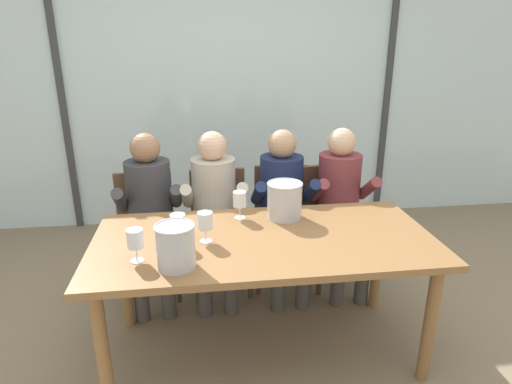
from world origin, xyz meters
TOP-DOWN VIEW (x-y plane):
  - ground at (0.00, 1.00)m, footprint 14.00×14.00m
  - window_glass_panel at (0.00, 2.16)m, footprint 7.13×0.03m
  - window_mullion_left at (-1.60, 2.14)m, footprint 0.06×0.06m
  - window_mullion_right at (1.60, 2.14)m, footprint 0.06×0.06m
  - hillside_vineyard at (0.00, 6.05)m, footprint 13.13×2.40m
  - dining_table at (0.00, 0.00)m, footprint 1.93×0.92m
  - chair_near_curtain at (-0.76, 0.85)m, footprint 0.49×0.49m
  - chair_left_of_center at (-0.22, 0.85)m, footprint 0.46×0.46m
  - chair_center at (0.27, 0.88)m, footprint 0.48×0.48m
  - chair_right_of_center at (0.66, 0.86)m, footprint 0.49×0.49m
  - person_charcoal_jacket at (-0.71, 0.73)m, footprint 0.48×0.63m
  - person_beige_jumper at (-0.25, 0.73)m, footprint 0.47×0.61m
  - person_navy_polo at (0.25, 0.73)m, footprint 0.46×0.61m
  - person_maroon_top at (0.70, 0.73)m, footprint 0.46×0.61m
  - ice_bucket_primary at (-0.48, -0.27)m, footprint 0.20×0.20m
  - ice_bucket_secondary at (0.17, 0.27)m, footprint 0.22×0.22m
  - wine_glass_by_left_taster at (-0.11, 0.30)m, footprint 0.08×0.08m
  - wine_glass_near_bucket at (-0.33, -0.01)m, footprint 0.08×0.08m
  - wine_glass_center_pour at (-0.47, -0.02)m, footprint 0.08×0.08m
  - wine_glass_by_right_taster at (-0.68, -0.19)m, footprint 0.08×0.08m

SIDE VIEW (x-z plane):
  - ground at x=0.00m, z-range 0.00..0.00m
  - chair_near_curtain at x=-0.76m, z-range 0.08..0.98m
  - chair_left_of_center at x=-0.22m, z-range 0.08..0.98m
  - chair_center at x=0.27m, z-range 0.08..0.98m
  - chair_right_of_center at x=0.66m, z-range 0.08..0.98m
  - dining_table at x=0.00m, z-range 0.30..1.07m
  - hillside_vineyard at x=0.00m, z-range 0.00..1.40m
  - person_charcoal_jacket at x=-0.71m, z-range 0.09..1.31m
  - person_beige_jumper at x=-0.25m, z-range 0.09..1.31m
  - person_navy_polo at x=0.25m, z-range 0.09..1.31m
  - person_maroon_top at x=0.70m, z-range 0.09..1.31m
  - ice_bucket_primary at x=-0.48m, z-range 0.77..0.99m
  - wine_glass_by_left_taster at x=-0.11m, z-range 0.80..0.97m
  - wine_glass_near_bucket at x=-0.33m, z-range 0.80..0.97m
  - wine_glass_center_pour at x=-0.47m, z-range 0.80..0.97m
  - wine_glass_by_right_taster at x=-0.68m, z-range 0.80..0.97m
  - ice_bucket_secondary at x=0.17m, z-range 0.77..1.00m
  - window_glass_panel at x=0.00m, z-range 0.00..2.60m
  - window_mullion_left at x=-1.60m, z-range 0.00..2.60m
  - window_mullion_right at x=1.60m, z-range 0.00..2.60m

